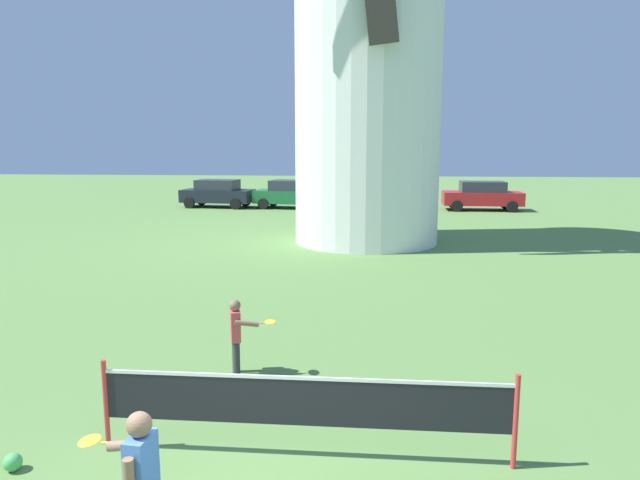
{
  "coord_description": "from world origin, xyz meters",
  "views": [
    {
      "loc": [
        1.16,
        -4.43,
        3.57
      ],
      "look_at": [
        0.44,
        3.65,
        2.21
      ],
      "focal_mm": 32.35,
      "sensor_mm": 36.0,
      "label": 1
    }
  ],
  "objects_px": {
    "tennis_net": "(304,402)",
    "parked_car_red": "(482,195)",
    "parked_car_green": "(292,194)",
    "player_far": "(237,332)",
    "windmill": "(369,31)",
    "parked_car_black": "(218,193)",
    "parked_car_cream": "(382,194)",
    "stray_ball": "(13,462)"
  },
  "relations": [
    {
      "from": "tennis_net",
      "to": "parked_car_cream",
      "type": "distance_m",
      "value": 25.82
    },
    {
      "from": "parked_car_cream",
      "to": "tennis_net",
      "type": "bearing_deg",
      "value": -92.91
    },
    {
      "from": "player_far",
      "to": "parked_car_black",
      "type": "bearing_deg",
      "value": 105.76
    },
    {
      "from": "windmill",
      "to": "player_far",
      "type": "distance_m",
      "value": 14.38
    },
    {
      "from": "parked_car_black",
      "to": "parked_car_green",
      "type": "height_order",
      "value": "same"
    },
    {
      "from": "tennis_net",
      "to": "parked_car_cream",
      "type": "bearing_deg",
      "value": 87.09
    },
    {
      "from": "tennis_net",
      "to": "parked_car_red",
      "type": "relative_size",
      "value": 1.13
    },
    {
      "from": "player_far",
      "to": "stray_ball",
      "type": "height_order",
      "value": "player_far"
    },
    {
      "from": "windmill",
      "to": "tennis_net",
      "type": "bearing_deg",
      "value": -92.08
    },
    {
      "from": "windmill",
      "to": "tennis_net",
      "type": "relative_size",
      "value": 3.14
    },
    {
      "from": "parked_car_green",
      "to": "parked_car_cream",
      "type": "bearing_deg",
      "value": 1.44
    },
    {
      "from": "windmill",
      "to": "parked_car_black",
      "type": "bearing_deg",
      "value": 127.9
    },
    {
      "from": "windmill",
      "to": "tennis_net",
      "type": "distance_m",
      "value": 16.38
    },
    {
      "from": "tennis_net",
      "to": "parked_car_red",
      "type": "xyz_separation_m",
      "value": [
        6.69,
        25.65,
        0.13
      ]
    },
    {
      "from": "parked_car_black",
      "to": "parked_car_cream",
      "type": "relative_size",
      "value": 0.92
    },
    {
      "from": "player_far",
      "to": "parked_car_red",
      "type": "height_order",
      "value": "parked_car_red"
    },
    {
      "from": "player_far",
      "to": "parked_car_red",
      "type": "xyz_separation_m",
      "value": [
        8.01,
        23.29,
        0.13
      ]
    },
    {
      "from": "windmill",
      "to": "parked_car_red",
      "type": "relative_size",
      "value": 3.54
    },
    {
      "from": "parked_car_black",
      "to": "parked_car_cream",
      "type": "xyz_separation_m",
      "value": [
        9.26,
        -0.04,
        0.0
      ]
    },
    {
      "from": "tennis_net",
      "to": "parked_car_green",
      "type": "height_order",
      "value": "parked_car_green"
    },
    {
      "from": "parked_car_black",
      "to": "parked_car_cream",
      "type": "distance_m",
      "value": 9.26
    },
    {
      "from": "tennis_net",
      "to": "parked_car_black",
      "type": "distance_m",
      "value": 27.03
    },
    {
      "from": "parked_car_black",
      "to": "parked_car_green",
      "type": "distance_m",
      "value": 4.25
    },
    {
      "from": "parked_car_green",
      "to": "parked_car_red",
      "type": "height_order",
      "value": "same"
    },
    {
      "from": "parked_car_black",
      "to": "parked_car_green",
      "type": "relative_size",
      "value": 0.97
    },
    {
      "from": "parked_car_green",
      "to": "parked_car_black",
      "type": "bearing_deg",
      "value": 177.73
    },
    {
      "from": "parked_car_green",
      "to": "parked_car_red",
      "type": "bearing_deg",
      "value": -0.08
    },
    {
      "from": "windmill",
      "to": "parked_car_green",
      "type": "bearing_deg",
      "value": 111.55
    },
    {
      "from": "stray_ball",
      "to": "parked_car_green",
      "type": "bearing_deg",
      "value": 91.13
    },
    {
      "from": "windmill",
      "to": "stray_ball",
      "type": "distance_m",
      "value": 17.51
    },
    {
      "from": "stray_ball",
      "to": "parked_car_red",
      "type": "relative_size",
      "value": 0.05
    },
    {
      "from": "stray_ball",
      "to": "parked_car_cream",
      "type": "xyz_separation_m",
      "value": [
        4.49,
        26.33,
        0.71
      ]
    },
    {
      "from": "stray_ball",
      "to": "parked_car_cream",
      "type": "height_order",
      "value": "parked_car_cream"
    },
    {
      "from": "windmill",
      "to": "parked_car_cream",
      "type": "relative_size",
      "value": 3.27
    },
    {
      "from": "player_far",
      "to": "parked_car_cream",
      "type": "xyz_separation_m",
      "value": [
        2.64,
        23.43,
        0.13
      ]
    },
    {
      "from": "parked_car_cream",
      "to": "parked_car_red",
      "type": "relative_size",
      "value": 1.08
    },
    {
      "from": "tennis_net",
      "to": "parked_car_green",
      "type": "bearing_deg",
      "value": 98.2
    },
    {
      "from": "tennis_net",
      "to": "parked_car_red",
      "type": "height_order",
      "value": "parked_car_red"
    },
    {
      "from": "tennis_net",
      "to": "parked_car_black",
      "type": "xyz_separation_m",
      "value": [
        -7.95,
        25.83,
        0.13
      ]
    },
    {
      "from": "player_far",
      "to": "stray_ball",
      "type": "bearing_deg",
      "value": -122.6
    },
    {
      "from": "player_far",
      "to": "parked_car_red",
      "type": "relative_size",
      "value": 0.29
    },
    {
      "from": "tennis_net",
      "to": "parked_car_cream",
      "type": "height_order",
      "value": "parked_car_cream"
    }
  ]
}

